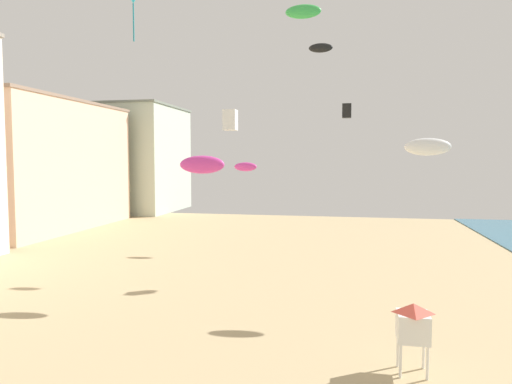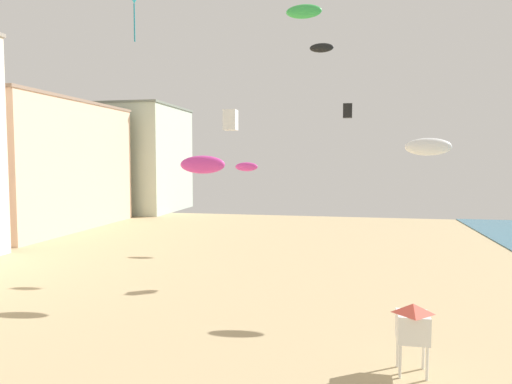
{
  "view_description": "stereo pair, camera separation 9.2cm",
  "coord_description": "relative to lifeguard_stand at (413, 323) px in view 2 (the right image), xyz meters",
  "views": [
    {
      "loc": [
        9.12,
        -3.14,
        7.65
      ],
      "look_at": [
        5.13,
        16.97,
        6.22
      ],
      "focal_mm": 32.81,
      "sensor_mm": 36.0,
      "label": 1
    },
    {
      "loc": [
        9.21,
        -3.12,
        7.65
      ],
      "look_at": [
        5.13,
        16.97,
        6.22
      ],
      "focal_mm": 32.81,
      "sensor_mm": 36.0,
      "label": 2
    }
  ],
  "objects": [
    {
      "name": "boardwalk_hotel_mid",
      "position": [
        -35.71,
        28.76,
        5.2
      ],
      "size": [
        10.9,
        21.86,
        14.07
      ],
      "color": "beige",
      "rests_on": "ground"
    },
    {
      "name": "boardwalk_hotel_far",
      "position": [
        -35.71,
        48.27,
        5.93
      ],
      "size": [
        16.7,
        14.81,
        15.53
      ],
      "color": "#B7C6B2",
      "rests_on": "ground"
    },
    {
      "name": "lifeguard_stand",
      "position": [
        0.0,
        0.0,
        0.0
      ],
      "size": [
        1.1,
        1.1,
        2.55
      ],
      "rotation": [
        0.0,
        0.0,
        0.36
      ],
      "color": "white",
      "rests_on": "ground"
    },
    {
      "name": "kite_magenta_parafoil",
      "position": [
        -10.32,
        7.87,
        5.53
      ],
      "size": [
        2.58,
        0.72,
        1.0
      ],
      "color": "#DB3D9E"
    },
    {
      "name": "kite_black_parafoil",
      "position": [
        -4.45,
        18.0,
        13.96
      ],
      "size": [
        1.74,
        0.48,
        0.68
      ],
      "color": "black"
    },
    {
      "name": "kite_magenta_parafoil_2",
      "position": [
        -10.84,
        21.36,
        5.2
      ],
      "size": [
        1.93,
        0.53,
        0.75
      ],
      "color": "#DB3D9E"
    },
    {
      "name": "kite_white_box",
      "position": [
        -8.22,
        5.99,
        7.8
      ],
      "size": [
        0.65,
        0.65,
        1.02
      ],
      "color": "white"
    },
    {
      "name": "kite_green_parafoil",
      "position": [
        -5.23,
        12.7,
        14.99
      ],
      "size": [
        2.22,
        0.62,
        0.87
      ],
      "color": "green"
    },
    {
      "name": "kite_white_parafoil",
      "position": [
        1.63,
        8.24,
        6.46
      ],
      "size": [
        2.3,
        0.64,
        0.9
      ],
      "color": "white"
    },
    {
      "name": "kite_black_box",
      "position": [
        -2.5,
        15.16,
        9.07
      ],
      "size": [
        0.6,
        0.6,
        0.94
      ],
      "color": "black"
    }
  ]
}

